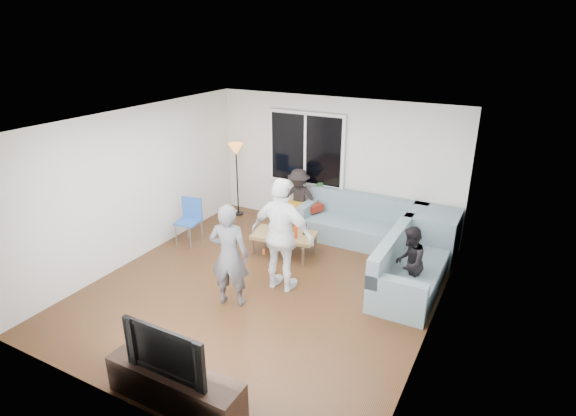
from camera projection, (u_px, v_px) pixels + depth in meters
The scene contains 31 objects.
floor at pixel (264, 289), 7.26m from camera, with size 5.00×5.50×0.04m, color #56351C.
ceiling at pixel (261, 121), 6.29m from camera, with size 5.00×5.50×0.04m, color white.
wall_back at pixel (335, 164), 9.05m from camera, with size 5.00×0.04×2.60m, color silver.
wall_front at pixel (117, 304), 4.50m from camera, with size 5.00×0.04×2.60m, color silver.
wall_left at pixel (136, 185), 7.87m from camera, with size 0.04×5.50×2.60m, color silver.
wall_right at pixel (439, 246), 5.68m from camera, with size 0.04×5.50×2.60m, color silver.
window_frame at pixel (306, 149), 9.16m from camera, with size 1.62×0.06×1.47m, color white.
window_glass at pixel (305, 149), 9.12m from camera, with size 1.50×0.02×1.35m, color black.
window_mullion at pixel (305, 150), 9.11m from camera, with size 0.05×0.03×1.35m, color white.
radiator at pixel (305, 208), 9.58m from camera, with size 1.30×0.12×0.62m, color silver.
potted_plant at pixel (319, 189), 9.24m from camera, with size 0.18×0.15×0.33m, color #2C5C24.
vase at pixel (295, 188), 9.50m from camera, with size 0.18×0.18×0.19m, color silver.
sofa_back_section at pixel (360, 221), 8.64m from camera, with size 2.30×0.85×0.85m, color slate, non-canonical shape.
sofa_right_section at pixel (413, 264), 7.09m from camera, with size 0.85×2.00×0.85m, color slate, non-canonical shape.
sofa_corner at pixel (432, 235), 8.06m from camera, with size 0.85×0.85×0.85m, color slate.
cushion_yellow at pixel (298, 205), 9.16m from camera, with size 0.38×0.32×0.14m, color #C5851C.
cushion_red at pixel (312, 206), 9.10m from camera, with size 0.36×0.30×0.13m, color maroon.
coffee_table at pixel (284, 244), 8.24m from camera, with size 1.10×0.60×0.40m, color #967448.
pitcher at pixel (285, 231), 8.08m from camera, with size 0.17×0.17×0.17m, color maroon.
side_chair at pixel (188, 222), 8.56m from camera, with size 0.40×0.40×0.86m, color #295AB3, non-canonical shape.
floor_lamp at pixel (237, 180), 9.79m from camera, with size 0.32×0.32×1.56m, color orange, non-canonical shape.
player_left at pixel (229, 255), 6.58m from camera, with size 0.57×0.37×1.56m, color #505055.
player_right at pixel (282, 236), 6.92m from camera, with size 1.05×0.44×1.79m, color white.
spectator_right at pixel (409, 263), 6.82m from camera, with size 0.55×0.43×1.13m, color black.
spectator_back at pixel (299, 199), 9.16m from camera, with size 0.80×0.46×1.24m, color black.
tv_console at pixel (175, 387), 4.95m from camera, with size 1.60×0.40×0.44m, color #36231B.
television at pixel (171, 348), 4.76m from camera, with size 1.02×0.13×0.59m, color black.
bottle_c at pixel (291, 226), 8.24m from camera, with size 0.07×0.07×0.18m, color black.
bottle_e at pixel (305, 229), 8.12m from camera, with size 0.07×0.07×0.19m, color black.
bottle_b at pixel (275, 228), 8.10m from camera, with size 0.08×0.08×0.25m, color #178124.
bottle_d at pixel (295, 232), 7.96m from camera, with size 0.07×0.07×0.22m, color red.
Camera 1 is at (3.28, -5.38, 3.82)m, focal length 28.87 mm.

